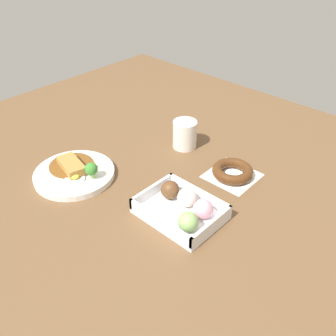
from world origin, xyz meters
The scene contains 5 objects.
ground_plane centered at (0.00, 0.00, 0.00)m, with size 1.60×1.60×0.00m, color brown.
curry_plate centered at (0.15, 0.10, 0.01)m, with size 0.23×0.23×0.07m.
donut_box centered at (-0.19, 0.01, 0.02)m, with size 0.21×0.16×0.06m.
chocolate_ring_donut centered at (-0.18, -0.22, 0.02)m, with size 0.14×0.14×0.03m.
coffee_mug centered at (0.03, -0.25, 0.05)m, with size 0.08×0.08×0.09m, color silver.
Camera 1 is at (-0.65, 0.56, 0.65)m, focal length 40.44 mm.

